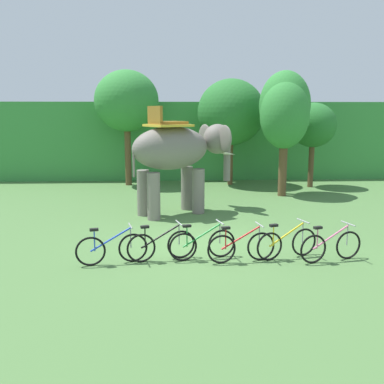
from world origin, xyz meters
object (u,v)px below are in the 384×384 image
at_px(tree_left, 285,116).
at_px(elephant, 179,152).
at_px(bike_yellow, 287,243).
at_px(tree_right, 285,106).
at_px(bike_red, 241,247).
at_px(bike_green, 202,244).
at_px(bike_pink, 331,246).
at_px(tree_center_left, 231,112).
at_px(tree_far_right, 313,126).
at_px(bike_blue, 112,248).
at_px(tree_far_left, 127,101).
at_px(bike_black, 161,245).

relative_size(tree_left, elephant, 1.20).
bearing_deg(tree_left, bike_yellow, -103.39).
bearing_deg(tree_right, bike_red, -109.97).
xyz_separation_m(bike_green, bike_pink, (3.10, -0.30, 0.00)).
height_order(bike_red, bike_yellow, same).
xyz_separation_m(tree_center_left, tree_far_right, (3.80, -0.90, -0.62)).
height_order(elephant, bike_blue, elephant).
height_order(bike_green, bike_yellow, same).
xyz_separation_m(tree_right, bike_blue, (-6.33, -8.88, -3.45)).
xyz_separation_m(tree_center_left, bike_pink, (0.91, -11.56, -3.19)).
bearing_deg(tree_far_right, tree_left, -131.65).
distance_m(tree_far_left, bike_red, 12.78).
height_order(bike_blue, bike_black, same).
xyz_separation_m(tree_right, elephant, (-4.62, -3.58, -1.63)).
bearing_deg(tree_center_left, tree_left, -59.00).
height_order(tree_center_left, tree_right, tree_right).
bearing_deg(tree_far_right, bike_green, -120.03).
xyz_separation_m(tree_far_right, bike_pink, (-2.89, -10.66, -2.57)).
xyz_separation_m(tree_far_right, bike_green, (-5.99, -10.36, -2.57)).
relative_size(bike_blue, bike_green, 1.00).
bearing_deg(bike_yellow, tree_left, 76.61).
xyz_separation_m(bike_blue, bike_pink, (5.28, -0.06, 0.00)).
bearing_deg(bike_pink, bike_green, 174.47).
xyz_separation_m(tree_left, bike_red, (-3.13, -8.43, -3.03)).
relative_size(tree_center_left, bike_green, 3.11).
xyz_separation_m(tree_left, bike_blue, (-6.22, -8.42, -3.03)).
distance_m(tree_center_left, tree_far_right, 3.95).
bearing_deg(bike_black, bike_pink, -3.68).
relative_size(elephant, bike_yellow, 2.49).
relative_size(tree_far_left, tree_left, 1.14).
height_order(tree_far_left, tree_center_left, tree_far_left).
relative_size(tree_far_left, bike_red, 3.31).
relative_size(tree_left, bike_green, 2.93).
bearing_deg(tree_left, elephant, -145.39).
bearing_deg(bike_black, tree_far_left, 99.34).
bearing_deg(bike_green, tree_far_left, 104.24).
bearing_deg(bike_red, bike_pink, -1.26).
xyz_separation_m(bike_black, bike_yellow, (3.10, 0.02, 0.00)).
bearing_deg(tree_far_right, bike_red, -115.53).
xyz_separation_m(tree_far_right, bike_blue, (-8.17, -10.61, -2.57)).
xyz_separation_m(tree_far_right, bike_red, (-5.07, -10.61, -2.57)).
height_order(tree_right, elephant, tree_right).
distance_m(tree_right, bike_green, 10.18).
xyz_separation_m(bike_black, bike_pink, (4.11, -0.26, 0.00)).
height_order(elephant, bike_yellow, elephant).
height_order(bike_green, bike_pink, same).
bearing_deg(tree_center_left, bike_red, -96.30).
distance_m(tree_left, bike_pink, 9.05).
relative_size(tree_center_left, tree_far_right, 1.29).
xyz_separation_m(elephant, bike_green, (0.47, -5.06, -1.82)).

